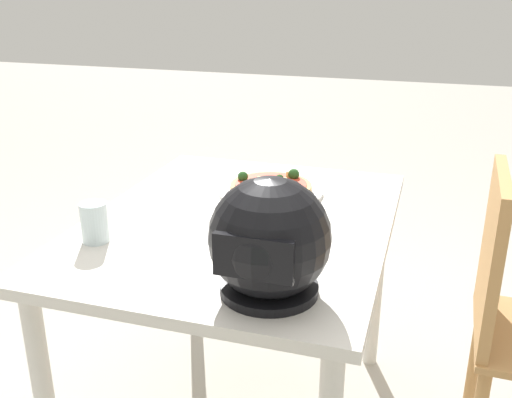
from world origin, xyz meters
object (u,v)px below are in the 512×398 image
at_px(pizza, 271,186).
at_px(motorcycle_helmet, 269,240).
at_px(dining_table, 240,248).
at_px(drinking_glass, 95,222).

bearing_deg(pizza, motorcycle_helmet, 105.60).
bearing_deg(motorcycle_helmet, dining_table, -62.42).
height_order(dining_table, pizza, pizza).
distance_m(pizza, drinking_glass, 0.58).
xyz_separation_m(pizza, drinking_glass, (0.33, 0.48, 0.03)).
distance_m(dining_table, pizza, 0.26).
xyz_separation_m(dining_table, motorcycle_helmet, (-0.19, 0.37, 0.22)).
height_order(dining_table, drinking_glass, drinking_glass).
distance_m(pizza, motorcycle_helmet, 0.63).
height_order(motorcycle_helmet, drinking_glass, motorcycle_helmet).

